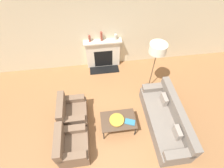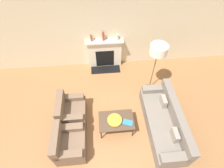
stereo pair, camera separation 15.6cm
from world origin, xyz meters
The scene contains 13 objects.
ground_plane centered at (0.00, 0.00, 0.00)m, with size 18.00×18.00×0.00m, color #99663D.
wall_back centered at (0.00, 3.18, 1.45)m, with size 18.00×0.06×2.90m.
fireplace centered at (0.20, 3.04, 0.55)m, with size 1.32×0.59×1.13m.
couch centered at (1.70, 0.28, 0.30)m, with size 0.83×2.28×0.82m.
armchair_near centered at (-0.92, -0.13, 0.32)m, with size 0.76×0.88×0.85m.
armchair_far centered at (-0.92, 0.84, 0.32)m, with size 0.76×0.88×0.85m.
coffee_table centered at (0.35, 0.36, 0.42)m, with size 0.95×0.63×0.46m.
bowl centered at (0.30, 0.35, 0.50)m, with size 0.40×0.40×0.06m.
book centered at (0.65, 0.26, 0.47)m, with size 0.31×0.26×0.02m.
floor_lamp centered at (1.64, 1.75, 1.59)m, with size 0.50×0.50×1.81m.
mantel_vase_left centered at (-0.22, 3.05, 1.25)m, with size 0.08×0.08×0.24m.
mantel_vase_center_left centered at (0.18, 3.05, 1.30)m, with size 0.08×0.08×0.33m.
mantel_vase_center_right centered at (0.65, 3.05, 1.23)m, with size 0.10×0.10×0.20m.
Camera 1 is at (-0.13, -1.90, 4.71)m, focal length 28.00 mm.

